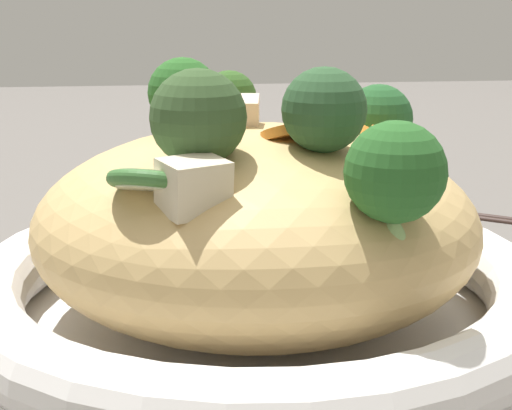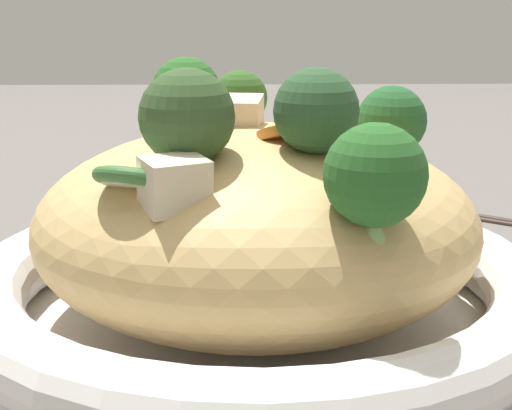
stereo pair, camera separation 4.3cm
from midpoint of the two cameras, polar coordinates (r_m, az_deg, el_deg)
The scene contains 8 objects.
ground_plane at distance 0.46m, azimuth 2.72°, elevation -10.70°, with size 3.00×3.00×0.00m, color #5B5652.
serving_bowl at distance 0.45m, azimuth 2.77°, elevation -7.12°, with size 0.33×0.33×0.06m.
noodle_heap at distance 0.43m, azimuth 2.85°, elevation -1.42°, with size 0.25×0.25×0.11m.
broccoli_florets at distance 0.40m, azimuth 5.69°, elevation 6.08°, with size 0.22×0.18×0.08m.
carrot_coins at distance 0.43m, azimuth 10.30°, elevation 4.78°, with size 0.09×0.10×0.03m.
zucchini_slices at distance 0.44m, azimuth -0.19°, elevation 5.03°, with size 0.22×0.13×0.04m.
chicken_chunks at distance 0.40m, azimuth -0.35°, elevation 5.17°, with size 0.15×0.06×0.04m.
chopsticks_pair at distance 0.75m, azimuth 17.82°, elevation -0.76°, with size 0.13×0.18×0.01m.
Camera 2 is at (-0.41, 0.01, 0.20)m, focal length 53.56 mm.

